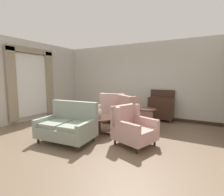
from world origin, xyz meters
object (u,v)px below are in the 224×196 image
Objects in this scene: settee at (68,126)px; armchair_near_window at (132,128)px; armchair_back_corner at (114,110)px; side_table at (147,117)px; sideboard at (161,108)px; coffee_table at (99,120)px; armchair_near_sideboard at (132,115)px; porcelain_vase at (99,112)px.

armchair_near_window is at bearing 17.17° from settee.
armchair_near_window is at bearing 116.11° from armchair_back_corner.
settee is 2.43m from side_table.
armchair_near_window is 0.92× the size of sideboard.
armchair_near_window is at bearing -87.73° from side_table.
armchair_back_corner is at bearing 99.91° from coffee_table.
settee is at bearing -111.67° from coffee_table.
side_table is at bearing 42.36° from coffee_table.
side_table is at bearing 47.32° from settee.
settee is at bearing -127.52° from side_table.
armchair_back_corner is 0.93× the size of sideboard.
coffee_table is 1.41× the size of side_table.
sideboard reaches higher than armchair_near_sideboard.
armchair_back_corner is 1.01× the size of armchair_near_window.
armchair_back_corner is at bearing -143.43° from sideboard.
sideboard is (1.58, 3.28, 0.11)m from settee.
porcelain_vase is 0.25× the size of settee.
porcelain_vase is 0.98m from settee.
porcelain_vase is 1.55m from side_table.
coffee_table is at bearing 89.77° from armchair_near_sideboard.
sideboard reaches higher than coffee_table.
side_table is 1.37m from sideboard.
armchair_near_sideboard reaches higher than porcelain_vase.
settee is at bearing -115.73° from sideboard.
coffee_table is 0.84× the size of armchair_near_sideboard.
side_table reaches higher than coffee_table.
settee is 2.15× the size of side_table.
coffee_table is 0.88× the size of armchair_back_corner.
coffee_table is 0.97m from settee.
side_table is at bearing -94.36° from sideboard.
coffee_table is 2.68m from sideboard.
side_table is at bearing 20.23° from armchair_near_window.
settee is 2.21m from armchair_back_corner.
settee is (-0.39, -0.86, -0.26)m from porcelain_vase.
porcelain_vase is at bearing 60.18° from settee.
settee reaches higher than side_table.
side_table is (1.12, 1.02, -0.01)m from coffee_table.
armchair_near_sideboard is 0.97× the size of sideboard.
side_table is (0.46, 0.09, -0.04)m from armchair_near_sideboard.
armchair_back_corner reaches higher than coffee_table.
armchair_back_corner is 1.60× the size of side_table.
armchair_near_window is at bearing -13.31° from coffee_table.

